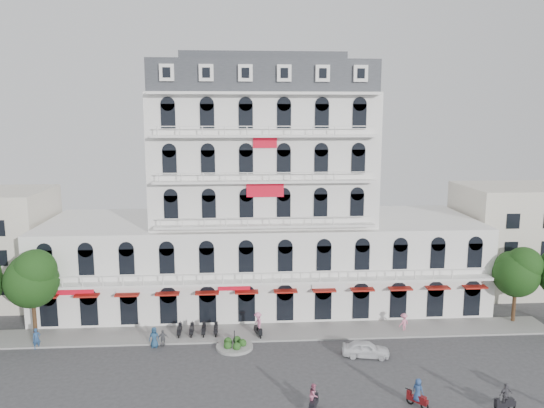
{
  "coord_description": "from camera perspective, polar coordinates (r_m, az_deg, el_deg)",
  "views": [
    {
      "loc": [
        -2.63,
        -37.19,
        19.97
      ],
      "look_at": [
        0.52,
        10.0,
        11.94
      ],
      "focal_mm": 35.0,
      "sensor_mm": 36.0,
      "label": 1
    }
  ],
  "objects": [
    {
      "name": "pedestrian_right",
      "position": [
        51.83,
        13.99,
        -12.27
      ],
      "size": [
        1.31,
        1.14,
        1.76
      ],
      "primitive_type": "imported",
      "rotation": [
        0.0,
        0.0,
        3.67
      ],
      "color": "pink",
      "rests_on": "ground"
    },
    {
      "name": "rider_northeast",
      "position": [
        41.37,
        23.82,
        -18.53
      ],
      "size": [
        1.69,
        0.61,
        2.07
      ],
      "rotation": [
        0.0,
        0.0,
        3.32
      ],
      "color": "black",
      "rests_on": "ground"
    },
    {
      "name": "main_building",
      "position": [
        56.15,
        -1.07,
        -0.64
      ],
      "size": [
        45.0,
        15.0,
        25.8
      ],
      "color": "silver",
      "rests_on": "ground"
    },
    {
      "name": "pedestrian_far",
      "position": [
        51.19,
        -24.0,
        -13.09
      ],
      "size": [
        0.8,
        0.71,
        1.83
      ],
      "primitive_type": "imported",
      "rotation": [
        0.0,
        0.0,
        0.53
      ],
      "color": "navy",
      "rests_on": "ground"
    },
    {
      "name": "pedestrian_left",
      "position": [
        48.37,
        -12.55,
        -13.82
      ],
      "size": [
        0.92,
        0.63,
        1.82
      ],
      "primitive_type": "imported",
      "rotation": [
        0.0,
        0.0,
        -0.06
      ],
      "color": "navy",
      "rests_on": "ground"
    },
    {
      "name": "rider_center",
      "position": [
        49.13,
        -1.52,
        -12.75
      ],
      "size": [
        1.01,
        1.67,
        2.36
      ],
      "rotation": [
        0.0,
        0.0,
        4.99
      ],
      "color": "black",
      "rests_on": "ground"
    },
    {
      "name": "parked_car",
      "position": [
        46.41,
        10.05,
        -15.1
      ],
      "size": [
        4.13,
        2.28,
        1.33
      ],
      "primitive_type": "imported",
      "rotation": [
        0.0,
        0.0,
        1.38
      ],
      "color": "white",
      "rests_on": "ground"
    },
    {
      "name": "rider_east",
      "position": [
        39.96,
        15.41,
        -19.02
      ],
      "size": [
        1.27,
        1.34,
        2.1
      ],
      "rotation": [
        0.0,
        0.0,
        2.31
      ],
      "color": "maroon",
      "rests_on": "ground"
    },
    {
      "name": "flank_building_east",
      "position": [
        67.32,
        25.33,
        -3.29
      ],
      "size": [
        14.0,
        10.0,
        12.0
      ],
      "primitive_type": "cube",
      "color": "beige",
      "rests_on": "ground"
    },
    {
      "name": "traffic_island",
      "position": [
        47.48,
        -4.06,
        -14.92
      ],
      "size": [
        3.2,
        3.2,
        1.6
      ],
      "color": "gray",
      "rests_on": "ground"
    },
    {
      "name": "ground",
      "position": [
        42.3,
        0.21,
        -18.54
      ],
      "size": [
        120.0,
        120.0,
        0.0
      ],
      "primitive_type": "plane",
      "color": "#38383A",
      "rests_on": "ground"
    },
    {
      "name": "tree_east_inner",
      "position": [
        56.17,
        24.88,
        -6.51
      ],
      "size": [
        4.4,
        4.37,
        7.57
      ],
      "color": "#382314",
      "rests_on": "ground"
    },
    {
      "name": "parked_scooter_row",
      "position": [
        50.28,
        -7.98,
        -13.87
      ],
      "size": [
        4.4,
        1.8,
        1.1
      ],
      "primitive_type": null,
      "color": "black",
      "rests_on": "ground"
    },
    {
      "name": "sidewalk",
      "position": [
        50.36,
        -0.53,
        -13.63
      ],
      "size": [
        53.0,
        4.0,
        0.16
      ],
      "primitive_type": "cube",
      "color": "gray",
      "rests_on": "ground"
    },
    {
      "name": "pedestrian_mid",
      "position": [
        48.38,
        -11.64,
        -13.96
      ],
      "size": [
        0.95,
        0.51,
        1.54
      ],
      "primitive_type": "imported",
      "rotation": [
        0.0,
        0.0,
        3.3
      ],
      "color": "#585A60",
      "rests_on": "ground"
    },
    {
      "name": "rider_southwest",
      "position": [
        38.26,
        4.51,
        -20.05
      ],
      "size": [
        0.88,
        1.62,
        2.07
      ],
      "rotation": [
        0.0,
        0.0,
        1.19
      ],
      "color": "black",
      "rests_on": "ground"
    },
    {
      "name": "tree_west_inner",
      "position": [
        52.13,
        -24.42,
        -7.16
      ],
      "size": [
        4.76,
        4.76,
        8.25
      ],
      "color": "#382314",
      "rests_on": "ground"
    }
  ]
}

